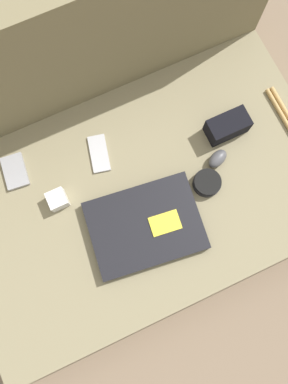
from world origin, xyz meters
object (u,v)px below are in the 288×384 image
computer_mouse (218,159)px  phone_black (15,171)px  camera_pouch (227,126)px  charger_brick (58,200)px  speaker_puck (207,183)px  laptop (145,226)px  phone_silver (99,154)px

computer_mouse → phone_black: (-0.59, 0.24, -0.01)m
camera_pouch → charger_brick: (-0.58, 0.01, -0.01)m
speaker_puck → charger_brick: bearing=161.9°
laptop → camera_pouch: size_ratio=2.77×
phone_silver → camera_pouch: camera_pouch is taller
camera_pouch → laptop: bearing=-154.5°
speaker_puck → phone_black: bearing=151.5°
charger_brick → speaker_puck: bearing=-18.1°
speaker_puck → phone_silver: size_ratio=0.67×
speaker_puck → computer_mouse: bearing=39.7°
computer_mouse → phone_silver: 0.38m
computer_mouse → speaker_puck: computer_mouse is taller
speaker_puck → phone_black: speaker_puck is taller
computer_mouse → phone_silver: bearing=129.9°
camera_pouch → phone_silver: bearing=166.3°
laptop → computer_mouse: 0.31m
camera_pouch → charger_brick: 0.58m
phone_silver → camera_pouch: size_ratio=1.01×
phone_black → camera_pouch: (0.67, -0.15, 0.03)m
speaker_puck → charger_brick: 0.46m
speaker_puck → phone_silver: speaker_puck is taller
phone_black → camera_pouch: 0.68m
computer_mouse → phone_black: size_ratio=0.69×
laptop → computer_mouse: bearing=25.0°
phone_black → charger_brick: size_ratio=2.07×
laptop → phone_silver: laptop is taller
speaker_puck → charger_brick: (-0.44, 0.14, 0.01)m
laptop → charger_brick: (-0.21, 0.18, 0.01)m
computer_mouse → phone_silver: computer_mouse is taller
camera_pouch → phone_black: bearing=167.0°
laptop → camera_pouch: (0.37, 0.17, 0.02)m
speaker_puck → camera_pouch: camera_pouch is taller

